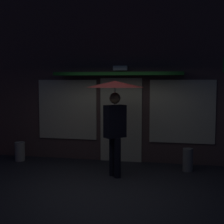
{
  "coord_description": "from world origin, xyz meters",
  "views": [
    {
      "loc": [
        1.58,
        -6.3,
        2.11
      ],
      "look_at": [
        0.07,
        0.75,
        1.44
      ],
      "focal_mm": 53.02,
      "sensor_mm": 36.0,
      "label": 1
    }
  ],
  "objects": [
    {
      "name": "sidewalk_bollard",
      "position": [
        1.72,
        1.54,
        0.27
      ],
      "size": [
        0.23,
        0.23,
        0.54
      ],
      "primitive_type": "cylinder",
      "color": "slate",
      "rests_on": "ground"
    },
    {
      "name": "sidewalk_bollard_2",
      "position": [
        -2.64,
        1.66,
        0.25
      ],
      "size": [
        0.26,
        0.26,
        0.5
      ],
      "primitive_type": "cylinder",
      "color": "#9E998E",
      "rests_on": "ground"
    },
    {
      "name": "building_facade",
      "position": [
        0.0,
        2.34,
        2.27
      ],
      "size": [
        10.22,
        1.0,
        4.58
      ],
      "color": "brown",
      "rests_on": "ground"
    },
    {
      "name": "person_with_umbrella",
      "position": [
        0.13,
        0.75,
        1.67
      ],
      "size": [
        1.24,
        1.24,
        2.12
      ],
      "rotation": [
        0.0,
        0.0,
        -2.37
      ],
      "color": "black",
      "rests_on": "ground"
    },
    {
      "name": "ground_plane",
      "position": [
        0.0,
        0.0,
        0.0
      ],
      "size": [
        18.0,
        18.0,
        0.0
      ],
      "primitive_type": "plane",
      "color": "#26262B"
    }
  ]
}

